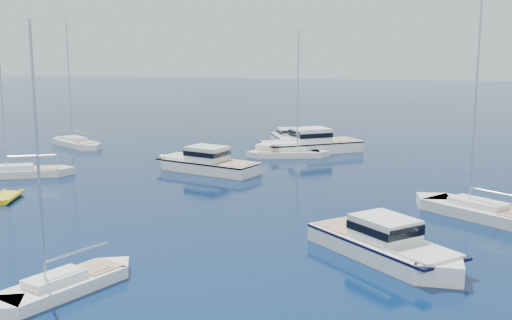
{
  "coord_description": "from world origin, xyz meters",
  "views": [
    {
      "loc": [
        13.32,
        -28.87,
        12.13
      ],
      "look_at": [
        0.83,
        24.65,
        2.2
      ],
      "focal_mm": 44.99,
      "sensor_mm": 36.0,
      "label": 1
    }
  ],
  "objects": [
    {
      "name": "ground",
      "position": [
        0.0,
        0.0,
        0.0
      ],
      "size": [
        400.0,
        400.0,
        0.0
      ],
      "primitive_type": "plane",
      "color": "navy",
      "rests_on": "ground"
    },
    {
      "name": "motor_cruiser_right",
      "position": [
        12.63,
        7.15,
        0.0
      ],
      "size": [
        10.77,
        10.82,
        3.07
      ],
      "primitive_type": null,
      "rotation": [
        0.0,
        0.0,
        3.92
      ],
      "color": "silver",
      "rests_on": "ground"
    },
    {
      "name": "motor_cruiser_centre",
      "position": [
        -5.35,
        29.43,
        0.0
      ],
      "size": [
        12.51,
        7.42,
        3.14
      ],
      "primitive_type": null,
      "rotation": [
        0.0,
        0.0,
        1.23
      ],
      "color": "silver",
      "rests_on": "ground"
    },
    {
      "name": "motor_cruiser_distant",
      "position": [
        2.74,
        42.65,
        0.0
      ],
      "size": [
        13.44,
        11.02,
        3.54
      ],
      "primitive_type": null,
      "rotation": [
        0.0,
        0.0,
        2.17
      ],
      "color": "white",
      "rests_on": "ground"
    },
    {
      "name": "motor_cruiser_horizon",
      "position": [
        -0.99,
        49.57,
        0.0
      ],
      "size": [
        5.91,
        8.9,
        2.25
      ],
      "primitive_type": null,
      "rotation": [
        0.0,
        0.0,
        3.56
      ],
      "color": "white",
      "rests_on": "ground"
    },
    {
      "name": "sailboat_fore",
      "position": [
        -2.93,
        -1.67,
        0.0
      ],
      "size": [
        5.85,
        9.58,
        13.77
      ],
      "primitive_type": null,
      "rotation": [
        0.0,
        0.0,
        2.75
      ],
      "color": "white",
      "rests_on": "ground"
    },
    {
      "name": "sailboat_mid_r",
      "position": [
        19.08,
        17.58,
        0.0
      ],
      "size": [
        11.67,
        10.23,
        18.18
      ],
      "primitive_type": null,
      "rotation": [
        0.0,
        0.0,
        0.9
      ],
      "color": "silver",
      "rests_on": "ground"
    },
    {
      "name": "sailboat_mid_l",
      "position": [
        -21.53,
        23.17,
        0.0
      ],
      "size": [
        10.67,
        6.95,
        15.44
      ],
      "primitive_type": null,
      "rotation": [
        0.0,
        0.0,
        2.01
      ],
      "color": "silver",
      "rests_on": "ground"
    },
    {
      "name": "sailboat_centre",
      "position": [
        1.08,
        39.22,
        0.0
      ],
      "size": [
        9.98,
        5.34,
        14.22
      ],
      "primitive_type": null,
      "rotation": [
        0.0,
        0.0,
        5.02
      ],
      "color": "silver",
      "rests_on": "ground"
    },
    {
      "name": "sailboat_far_l",
      "position": [
        -25.21,
        40.69,
        0.0
      ],
      "size": [
        10.2,
        8.2,
        15.44
      ],
      "primitive_type": null,
      "rotation": [
        0.0,
        0.0,
        0.97
      ],
      "color": "white",
      "rests_on": "ground"
    },
    {
      "name": "tender_yellow",
      "position": [
        -17.22,
        14.7,
        0.0
      ],
      "size": [
        3.04,
        4.3,
        0.95
      ],
      "primitive_type": null,
      "rotation": [
        0.0,
        0.0,
        0.26
      ],
      "color": "yellow",
      "rests_on": "ground"
    },
    {
      "name": "tender_grey_far",
      "position": [
        -0.02,
        43.16,
        0.0
      ],
      "size": [
        3.42,
        2.06,
        0.95
      ],
      "primitive_type": null,
      "rotation": [
        0.0,
        0.0,
        1.51
      ],
      "color": "black",
      "rests_on": "ground"
    }
  ]
}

